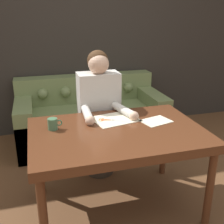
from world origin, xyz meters
TOP-DOWN VIEW (x-y plane):
  - ground_plane at (0.00, 0.00)m, footprint 16.00×16.00m
  - wall_back at (0.00, 1.99)m, footprint 8.00×0.06m
  - dining_table at (-0.07, 0.14)m, footprint 1.34×0.91m
  - couch at (0.00, 1.55)m, footprint 1.81×0.89m
  - person at (-0.07, 0.72)m, footprint 0.46×0.62m
  - pattern_paper_main at (-0.02, 0.36)m, footprint 0.42×0.35m
  - pattern_paper_offcut at (0.30, 0.22)m, footprint 0.28×0.23m
  - scissors at (-0.09, 0.35)m, footprint 0.23×0.14m
  - mug at (-0.54, 0.29)m, footprint 0.11×0.08m

SIDE VIEW (x-z plane):
  - ground_plane at x=0.00m, z-range 0.00..0.00m
  - couch at x=0.00m, z-range -0.10..0.69m
  - person at x=-0.07m, z-range 0.00..1.26m
  - dining_table at x=-0.07m, z-range 0.29..1.02m
  - pattern_paper_offcut at x=0.30m, z-range 0.73..0.73m
  - pattern_paper_main at x=-0.02m, z-range 0.73..0.73m
  - scissors at x=-0.09m, z-range 0.73..0.73m
  - mug at x=-0.54m, z-range 0.73..0.82m
  - wall_back at x=0.00m, z-range 0.00..2.60m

